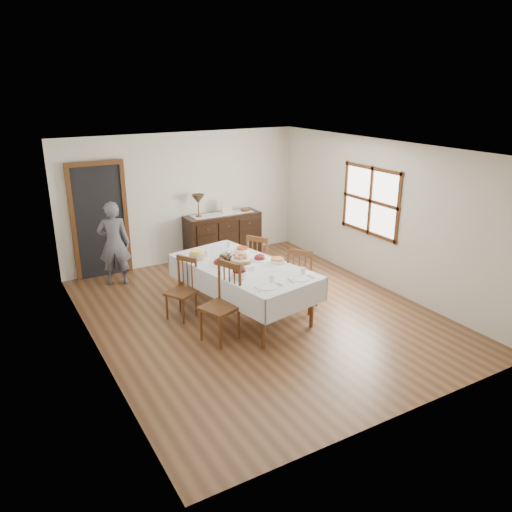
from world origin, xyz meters
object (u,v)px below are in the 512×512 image
chair_left_near (222,302)px  sideboard (223,236)px  table_lamp (198,200)px  chair_right_far (261,263)px  person (114,241)px  chair_left_far (183,288)px  chair_right_near (302,279)px  dining_table (243,271)px

chair_left_near → sideboard: size_ratio=0.72×
chair_left_near → table_lamp: size_ratio=2.45×
chair_right_far → person: 2.68m
chair_left_near → chair_right_far: bearing=111.6°
chair_left_near → chair_right_far: (1.33, 1.18, -0.04)m
chair_right_far → table_lamp: 2.15m
chair_left_far → person: 1.99m
chair_right_near → dining_table: bearing=35.7°
sideboard → person: person is taller
chair_right_near → table_lamp: bearing=-24.5°
sideboard → table_lamp: 0.97m
chair_left_near → sideboard: 3.51m
dining_table → chair_right_near: chair_right_near is taller
chair_right_near → sideboard: chair_right_near is taller
chair_left_near → chair_right_far: size_ratio=1.07×
chair_right_near → chair_right_far: 0.97m
chair_left_near → chair_left_far: size_ratio=1.17×
chair_left_far → chair_right_near: (1.75, -0.71, 0.05)m
chair_left_near → chair_left_far: chair_left_near is taller
person → sideboard: bearing=-152.3°
chair_left_near → chair_right_far: chair_left_near is taller
chair_left_near → person: bearing=175.3°
dining_table → chair_left_far: size_ratio=2.70×
chair_left_far → person: person is taller
chair_left_near → person: 2.93m
table_lamp → person: bearing=-169.3°
chair_left_far → table_lamp: 2.68m
dining_table → table_lamp: size_ratio=5.64×
sideboard → person: size_ratio=0.96×
chair_left_near → sideboard: bearing=133.8°
chair_left_near → dining_table: bearing=111.4°
table_lamp → chair_left_near: bearing=-108.3°
chair_left_far → sideboard: size_ratio=0.61×
sideboard → person: (-2.32, -0.32, 0.35)m
dining_table → chair_left_far: chair_left_far is taller
chair_right_near → chair_left_far: bearing=34.0°
sideboard → table_lamp: table_lamp is taller
dining_table → chair_left_near: bearing=-149.7°
chair_left_near → chair_left_far: 0.97m
dining_table → chair_right_far: bearing=30.7°
chair_left_near → chair_right_near: (1.53, 0.22, -0.03)m
sideboard → dining_table: bearing=-109.7°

